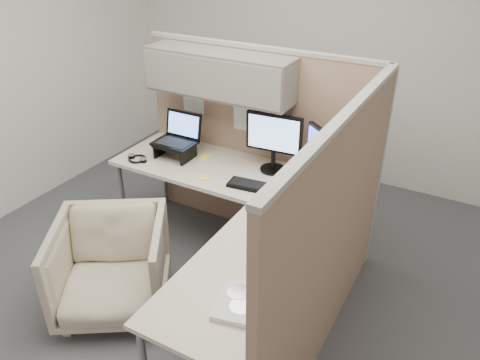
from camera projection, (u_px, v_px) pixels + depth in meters
The scene contains 18 objects.
ground at pixel (213, 288), 3.55m from camera, with size 4.50×4.50×0.00m, color #44454A.
partition_back at pixel (241, 113), 3.74m from camera, with size 2.00×0.36×1.63m.
partition_right at pixel (334, 241), 2.72m from camera, with size 0.07×2.03×1.63m.
desk at pixel (234, 209), 3.26m from camera, with size 2.00×1.98×0.73m.
office_chair at pixel (111, 263), 3.22m from camera, with size 0.74×0.69×0.76m, color beige.
monitor_left at pixel (274, 138), 3.53m from camera, with size 0.44×0.20×0.47m.
monitor_right at pixel (324, 158), 3.24m from camera, with size 0.36×0.30×0.47m.
laptop_station at pixel (177, 141), 3.83m from camera, with size 0.34×0.29×0.35m.
keyboard at pixel (257, 187), 3.42m from camera, with size 0.44×0.15×0.02m, color black.
mouse at pixel (294, 202), 3.22m from camera, with size 0.09×0.06×0.03m, color black.
travel_mug at pixel (294, 171), 3.46m from camera, with size 0.09×0.09×0.18m.
soda_can_green at pixel (326, 210), 3.05m from camera, with size 0.07×0.07×0.12m, color #1E3FA5.
soda_can_silver at pixel (316, 186), 3.33m from camera, with size 0.07×0.07×0.12m, color #B21E1E.
sticky_note_a at pixel (204, 178), 3.55m from camera, with size 0.08×0.08×0.01m, color #FFF243.
sticky_note_c at pixel (205, 157), 3.87m from camera, with size 0.08×0.08×0.01m, color #FFF243.
headphones at pixel (137, 159), 3.82m from camera, with size 0.19×0.16×0.03m.
paper_stack at pixel (240, 303), 2.38m from camera, with size 0.29×0.34×0.03m.
desk_clock at pixel (267, 252), 2.69m from camera, with size 0.08×0.09×0.09m.
Camera 1 is at (1.49, -2.25, 2.45)m, focal length 35.00 mm.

